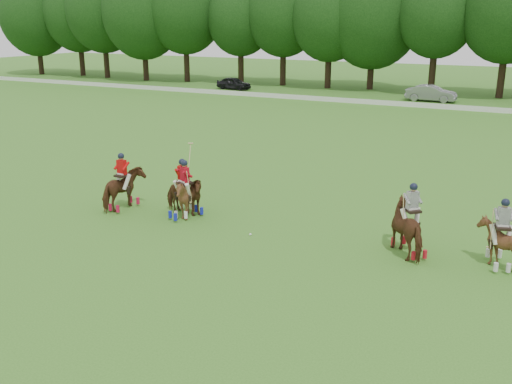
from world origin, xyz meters
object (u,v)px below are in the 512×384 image
at_px(polo_stripe_a, 410,228).
at_px(polo_stripe_b, 500,243).
at_px(polo_red_b, 183,195).
at_px(polo_red_c, 185,197).
at_px(polo_ball, 250,234).
at_px(car_left, 234,83).
at_px(car_mid, 431,93).
at_px(polo_red_a, 123,189).

distance_m(polo_stripe_a, polo_stripe_b, 2.79).
distance_m(polo_red_b, polo_red_c, 0.38).
xyz_separation_m(polo_red_c, polo_ball, (3.17, -0.57, -0.81)).
relative_size(car_left, polo_ball, 44.37).
height_order(car_left, car_mid, car_mid).
distance_m(car_mid, polo_red_a, 39.19).
xyz_separation_m(polo_red_c, polo_stripe_a, (8.69, 0.35, 0.06)).
xyz_separation_m(polo_red_b, polo_stripe_b, (11.74, 0.34, -0.03)).
relative_size(polo_red_a, polo_red_b, 0.83).
relative_size(polo_red_a, polo_ball, 26.46).
xyz_separation_m(car_left, polo_stripe_a, (27.87, -38.26, 0.23)).
bearing_deg(polo_stripe_a, polo_ball, -170.54).
bearing_deg(car_mid, polo_stripe_a, -170.30).
distance_m(car_mid, polo_stripe_b, 39.09).
relative_size(car_left, polo_stripe_b, 1.76).
relative_size(polo_red_a, polo_red_c, 1.01).
distance_m(car_left, polo_stripe_b, 48.83).
distance_m(polo_red_a, polo_red_c, 2.92).
height_order(polo_red_b, polo_stripe_a, polo_red_b).
bearing_deg(car_left, polo_stripe_a, -136.97).
relative_size(polo_red_a, polo_stripe_a, 0.96).
xyz_separation_m(car_left, car_mid, (21.54, 0.00, 0.09)).
relative_size(polo_red_b, polo_stripe_a, 1.16).
bearing_deg(polo_stripe_a, polo_stripe_b, 4.89).
bearing_deg(polo_ball, polo_stripe_a, 9.46).
bearing_deg(polo_red_b, car_left, 116.24).
distance_m(car_left, polo_red_c, 43.11).
bearing_deg(car_mid, car_left, 90.30).
bearing_deg(car_mid, polo_ball, -178.52).
relative_size(polo_red_b, polo_red_c, 1.21).
distance_m(polo_red_a, polo_stripe_b, 14.40).
bearing_deg(polo_red_a, polo_red_c, 4.42).
xyz_separation_m(polo_stripe_a, polo_stripe_b, (2.78, 0.24, -0.10)).
bearing_deg(car_left, polo_red_c, -146.63).
bearing_deg(polo_red_c, polo_red_b, 137.47).
bearing_deg(polo_red_c, car_mid, 86.50).
bearing_deg(polo_red_a, polo_red_b, 10.31).
distance_m(polo_red_b, polo_stripe_a, 8.97).
xyz_separation_m(car_mid, polo_red_a, (-5.27, -38.83, 0.10)).
distance_m(polo_stripe_a, polo_ball, 5.66).
height_order(car_left, polo_red_b, polo_red_b).
bearing_deg(polo_red_b, polo_red_c, -42.53).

